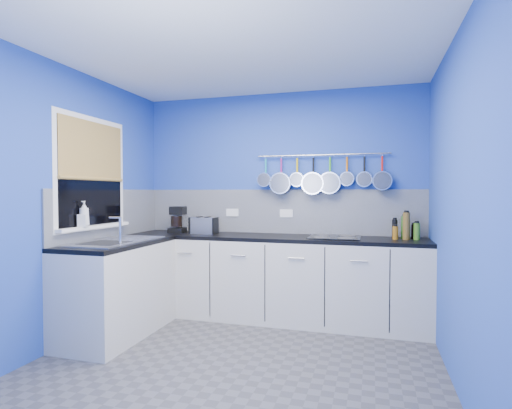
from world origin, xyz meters
The scene contains 42 objects.
floor centered at (0.00, 0.00, -0.01)m, with size 3.20×3.00×0.02m, color #47474C.
ceiling centered at (0.00, 0.00, 2.51)m, with size 3.20×3.00×0.02m, color white.
wall_back centered at (0.00, 1.51, 1.25)m, with size 3.20×0.02×2.50m, color #2747AA.
wall_front centered at (0.00, -1.51, 1.25)m, with size 3.20×0.02×2.50m, color #2747AA.
wall_left centered at (-1.61, 0.00, 1.25)m, with size 0.02×3.00×2.50m, color #2747AA.
wall_right centered at (1.61, 0.00, 1.25)m, with size 0.02×3.00×2.50m, color #2747AA.
backsplash_back centered at (0.00, 1.49, 1.15)m, with size 3.20×0.02×0.50m, color #999CA3.
backsplash_left centered at (-1.59, 0.60, 1.15)m, with size 0.02×1.80×0.50m, color #999CA3.
cabinet_run_back centered at (0.00, 1.20, 0.43)m, with size 3.20×0.60×0.86m, color beige.
worktop_back centered at (0.00, 1.20, 0.88)m, with size 3.20×0.60×0.04m, color black.
cabinet_run_left centered at (-1.30, 0.30, 0.43)m, with size 0.60×1.20×0.86m, color beige.
worktop_left centered at (-1.30, 0.30, 0.88)m, with size 0.60×1.20×0.04m, color black.
window_frame centered at (-1.58, 0.30, 1.55)m, with size 0.01×1.00×1.10m, color white.
window_glass centered at (-1.57, 0.30, 1.55)m, with size 0.01×0.90×1.00m, color black.
bamboo_blind centered at (-1.56, 0.30, 1.77)m, with size 0.01×0.90×0.55m, color #A57F37.
window_sill centered at (-1.55, 0.30, 1.04)m, with size 0.10×0.98×0.03m, color white.
sink_unit centered at (-1.30, 0.30, 0.90)m, with size 0.50×0.95×0.01m, color silver.
mixer_tap centered at (-1.14, 0.12, 1.03)m, with size 0.12×0.08×0.26m, color silver, non-canonical shape.
socket_left centered at (-0.55, 1.48, 1.13)m, with size 0.15×0.01×0.09m, color white.
socket_right centered at (0.10, 1.48, 1.13)m, with size 0.15×0.01×0.09m, color white.
pot_rail centered at (0.50, 1.45, 1.78)m, with size 0.02×0.02×1.45m, color silver.
soap_bottle_a centered at (-1.53, 0.13, 1.17)m, with size 0.09×0.09×0.24m, color white.
soap_bottle_b centered at (-1.53, 0.11, 1.14)m, with size 0.08×0.08×0.17m, color white.
paper_towel centered at (-1.20, 1.30, 1.04)m, with size 0.12×0.12×0.27m, color white.
coffee_maker centered at (-1.15, 1.24, 1.05)m, with size 0.17×0.19×0.30m, color black, non-canonical shape.
toaster centered at (-0.81, 1.22, 0.99)m, with size 0.28×0.16×0.18m, color silver.
canister centered at (-0.75, 1.31, 0.97)m, with size 0.10×0.10×0.14m, color silver.
hob centered at (0.67, 1.19, 0.91)m, with size 0.52×0.45×0.01m, color black.
pan_0 centered at (-0.13, 1.44, 1.60)m, with size 0.16×0.11×0.35m, color silver, non-canonical shape.
pan_1 centered at (0.05, 1.44, 1.56)m, with size 0.24×0.10×0.43m, color silver, non-canonical shape.
pan_2 centered at (0.23, 1.44, 1.61)m, with size 0.16×0.07×0.35m, color silver, non-canonical shape.
pan_3 centered at (0.41, 1.44, 1.56)m, with size 0.25×0.10×0.44m, color silver, non-canonical shape.
pan_4 centered at (0.59, 1.44, 1.56)m, with size 0.24×0.09×0.43m, color silver, non-canonical shape.
pan_5 centered at (0.77, 1.44, 1.61)m, with size 0.15×0.06×0.34m, color silver, non-canonical shape.
pan_6 centered at (0.95, 1.44, 1.60)m, with size 0.16×0.05×0.35m, color silver, non-canonical shape.
pan_7 centered at (1.14, 1.44, 1.58)m, with size 0.20×0.11×0.39m, color silver, non-canonical shape.
condiment_0 centered at (1.44, 1.32, 0.97)m, with size 0.05×0.05×0.14m, color black.
condiment_1 centered at (1.35, 1.30, 1.01)m, with size 0.07×0.07×0.23m, color #265919.
condiment_2 centered at (1.26, 1.31, 1.00)m, with size 0.05×0.05×0.19m, color black.
condiment_3 centered at (1.46, 1.24, 0.98)m, with size 0.06×0.06×0.17m, color #3F721E.
condiment_4 centered at (1.36, 1.22, 1.03)m, with size 0.07×0.07×0.27m, color brown.
condiment_5 centered at (1.26, 1.22, 0.97)m, with size 0.06×0.06×0.13m, color #8C5914.
Camera 1 is at (1.03, -3.01, 1.37)m, focal length 28.25 mm.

